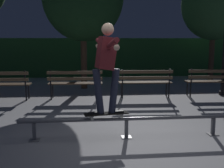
# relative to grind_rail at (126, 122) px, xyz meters

# --- Properties ---
(ground_plane) EXTENTS (90.00, 90.00, 0.00)m
(ground_plane) POSITION_rel_grind_rail_xyz_m (0.00, -0.14, -0.28)
(ground_plane) COLOR #99999E
(hedge_backdrop) EXTENTS (24.00, 1.20, 1.83)m
(hedge_backdrop) POSITION_rel_grind_rail_xyz_m (0.00, 9.22, 0.63)
(hedge_backdrop) COLOR #234C28
(hedge_backdrop) RESTS_ON ground
(grind_rail) EXTENTS (3.80, 0.18, 0.37)m
(grind_rail) POSITION_rel_grind_rail_xyz_m (0.00, 0.00, 0.00)
(grind_rail) COLOR slate
(grind_rail) RESTS_ON ground
(skateboard) EXTENTS (0.80, 0.32, 0.09)m
(skateboard) POSITION_rel_grind_rail_xyz_m (-0.36, 0.00, 0.16)
(skateboard) COLOR black
(skateboard) RESTS_ON grind_rail
(skateboarder) EXTENTS (0.63, 1.39, 1.56)m
(skateboarder) POSITION_rel_grind_rail_xyz_m (-0.36, 0.00, 1.09)
(skateboarder) COLOR black
(skateboarder) RESTS_ON skateboard
(park_bench_leftmost) EXTENTS (1.62, 0.49, 0.88)m
(park_bench_leftmost) POSITION_rel_grind_rail_xyz_m (-3.11, 3.53, 0.25)
(park_bench_leftmost) COLOR black
(park_bench_leftmost) RESTS_ON ground
(park_bench_left_center) EXTENTS (1.62, 0.49, 0.88)m
(park_bench_left_center) POSITION_rel_grind_rail_xyz_m (-1.00, 3.53, 0.25)
(park_bench_left_center) COLOR black
(park_bench_left_center) RESTS_ON ground
(park_bench_right_center) EXTENTS (1.62, 0.49, 0.88)m
(park_bench_right_center) POSITION_rel_grind_rail_xyz_m (1.11, 3.53, 0.25)
(park_bench_right_center) COLOR black
(park_bench_right_center) RESTS_ON ground
(park_bench_rightmost) EXTENTS (1.62, 0.49, 0.88)m
(park_bench_rightmost) POSITION_rel_grind_rail_xyz_m (3.21, 3.53, 0.25)
(park_bench_rightmost) COLOR black
(park_bench_rightmost) RESTS_ON ground
(tree_far_right) EXTENTS (2.66, 2.66, 4.66)m
(tree_far_right) POSITION_rel_grind_rail_xyz_m (4.63, 6.77, 2.90)
(tree_far_right) COLOR #4C3828
(tree_far_right) RESTS_ON ground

